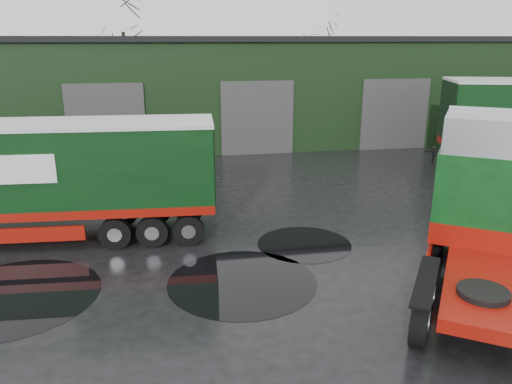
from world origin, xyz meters
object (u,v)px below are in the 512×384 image
hero_tractor (490,217)px  tree_back_a (125,56)px  trailer_left (18,183)px  tree_back_b (316,67)px  warehouse (241,86)px

hero_tractor → tree_back_a: 34.72m
trailer_left → tree_back_b: (17.50, 26.93, 1.84)m
hero_tractor → warehouse: bearing=129.7°
tree_back_a → hero_tractor: bearing=-72.3°
hero_tractor → tree_back_b: (5.50, 33.00, 1.55)m
warehouse → tree_back_b: 12.82m
trailer_left → tree_back_a: bearing=0.1°
trailer_left → tree_back_a: 27.12m
hero_tractor → tree_back_a: tree_back_a is taller
trailer_left → hero_tractor: bearing=-113.6°
trailer_left → tree_back_a: size_ratio=1.29×
tree_back_a → tree_back_b: 16.03m
warehouse → tree_back_a: bearing=128.7°
tree_back_a → tree_back_b: bearing=0.0°
hero_tractor → tree_back_b: tree_back_b is taller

